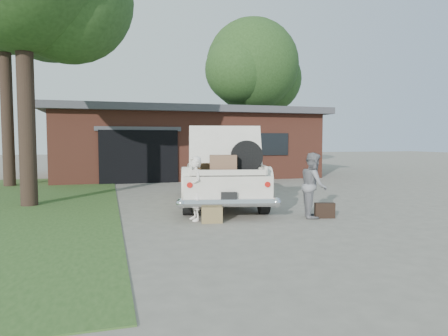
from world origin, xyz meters
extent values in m
plane|color=gray|center=(0.00, 0.00, 0.00)|extent=(90.00, 90.00, 0.00)
cube|color=#2D4C1E|center=(-5.50, 3.00, 0.01)|extent=(6.00, 16.00, 0.02)
cube|color=brown|center=(1.00, 11.50, 1.50)|extent=(12.00, 7.00, 3.00)
cube|color=#4C4C51|center=(1.00, 11.50, 3.15)|extent=(12.80, 7.80, 0.30)
cube|color=black|center=(-1.50, 8.05, 1.10)|extent=(3.20, 0.30, 2.20)
cube|color=#4C4C51|center=(-1.50, 7.98, 2.25)|extent=(3.50, 0.12, 0.18)
cube|color=black|center=(4.50, 7.98, 1.60)|extent=(1.40, 0.08, 1.00)
cylinder|color=#38281E|center=(-4.81, 2.99, 2.60)|extent=(0.44, 0.44, 5.20)
cylinder|color=#38281E|center=(-6.41, 8.31, 3.40)|extent=(0.44, 0.44, 6.79)
cylinder|color=#38281E|center=(6.11, 15.17, 2.60)|extent=(0.44, 0.44, 5.21)
sphere|color=#335924|center=(6.11, 15.17, 6.51)|extent=(5.79, 5.79, 5.79)
sphere|color=#335924|center=(7.41, 15.75, 5.76)|extent=(4.35, 4.35, 4.35)
sphere|color=#335924|center=(4.95, 14.45, 6.04)|extent=(4.06, 4.06, 4.06)
cube|color=silver|center=(0.34, 2.05, 0.65)|extent=(3.03, 5.51, 0.68)
cube|color=beige|center=(0.41, 2.36, 1.25)|extent=(2.12, 2.40, 0.54)
cube|color=black|center=(0.62, 3.32, 1.23)|extent=(1.59, 0.42, 0.46)
cube|color=black|center=(0.20, 1.39, 1.23)|extent=(1.59, 0.42, 0.46)
cylinder|color=black|center=(-0.93, 0.52, 0.34)|extent=(0.37, 0.72, 0.69)
cylinder|color=black|center=(0.86, 0.13, 0.34)|extent=(0.37, 0.72, 0.69)
cylinder|color=black|center=(-0.18, 3.97, 0.34)|extent=(0.37, 0.72, 0.69)
cylinder|color=black|center=(1.61, 3.59, 0.34)|extent=(0.37, 0.72, 0.69)
cylinder|color=silver|center=(-0.22, -0.54, 0.42)|extent=(2.13, 0.63, 0.19)
cylinder|color=#A5140F|center=(-1.04, -0.29, 0.81)|extent=(0.14, 0.13, 0.12)
cylinder|color=#A5140F|center=(0.63, -0.65, 0.81)|extent=(0.14, 0.13, 0.12)
cube|color=black|center=(-0.22, -0.56, 0.57)|extent=(0.35, 0.10, 0.18)
cube|color=black|center=(-0.08, 0.12, 1.01)|extent=(1.82, 1.46, 0.04)
cube|color=silver|center=(-0.89, 0.29, 1.11)|extent=(0.30, 1.13, 0.19)
cube|color=silver|center=(0.74, -0.06, 1.11)|extent=(0.30, 1.13, 0.19)
cube|color=silver|center=(-0.20, -0.44, 1.07)|extent=(1.64, 0.41, 0.12)
cube|color=silver|center=(-0.01, 0.44, 1.58)|extent=(1.82, 0.88, 1.11)
cube|color=#402F1B|center=(-0.38, 0.43, 1.14)|extent=(0.74, 0.56, 0.21)
cube|color=brown|center=(-0.22, -0.08, 1.24)|extent=(0.67, 0.51, 0.42)
cube|color=black|center=(0.14, 0.28, 1.13)|extent=(0.75, 0.57, 0.21)
cube|color=olive|center=(0.11, 0.31, 1.30)|extent=(0.54, 0.41, 0.17)
cylinder|color=black|center=(0.36, -0.03, 1.40)|extent=(0.77, 0.32, 0.75)
imported|color=white|center=(-0.90, -0.17, 0.71)|extent=(0.40, 0.55, 1.43)
imported|color=gray|center=(1.81, -0.58, 0.75)|extent=(0.78, 0.88, 1.50)
cube|color=olive|center=(-0.61, -0.57, 0.17)|extent=(0.46, 0.21, 0.35)
cube|color=black|center=(2.01, -0.75, 0.18)|extent=(0.47, 0.25, 0.35)
camera|label=1|loc=(-2.74, -8.78, 1.78)|focal=32.00mm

